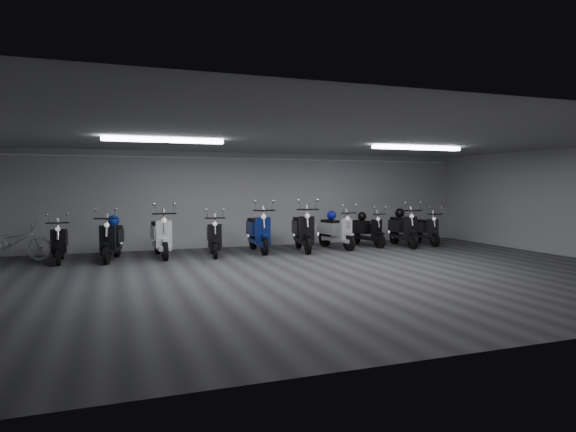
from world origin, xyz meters
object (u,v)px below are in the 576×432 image
object	(u,v)px
helmet_0	(400,213)
helmet_1	(332,215)
scooter_8	(403,224)
scooter_1	(112,234)
scooter_5	(303,225)
scooter_7	(367,226)
scooter_2	(161,230)
scooter_3	(214,232)
bicycle	(14,237)
scooter_6	(337,226)
scooter_0	(60,237)
helmet_2	(362,216)
scooter_4	(258,226)
scooter_9	(426,225)
helmet_3	(114,221)

from	to	relation	value
helmet_0	helmet_1	world-z (taller)	helmet_0
scooter_8	scooter_1	bearing A→B (deg)	-172.91
helmet_1	scooter_5	bearing A→B (deg)	-158.46
scooter_5	scooter_7	world-z (taller)	scooter_5
scooter_2	scooter_3	bearing A→B (deg)	-11.06
scooter_2	bicycle	distance (m)	3.46
scooter_6	scooter_8	xyz separation A→B (m)	(2.09, -0.23, 0.03)
scooter_3	scooter_0	bearing A→B (deg)	-174.94
helmet_2	scooter_7	bearing A→B (deg)	-77.43
scooter_7	helmet_0	xyz separation A→B (m)	(1.03, -0.14, 0.38)
scooter_3	helmet_1	bearing A→B (deg)	15.72
scooter_1	scooter_4	xyz separation A→B (m)	(3.78, 0.25, 0.07)
scooter_1	scooter_8	bearing A→B (deg)	11.52
scooter_5	scooter_9	size ratio (longest dim) A/B	1.22
scooter_1	scooter_4	bearing A→B (deg)	15.46
scooter_0	scooter_2	distance (m)	2.34
scooter_4	helmet_0	world-z (taller)	scooter_4
scooter_5	helmet_3	bearing A→B (deg)	-172.32
scooter_0	helmet_0	distance (m)	9.40
scooter_0	scooter_7	xyz separation A→B (m)	(8.36, 0.23, 0.01)
helmet_0	helmet_3	distance (m)	8.18
scooter_0	scooter_2	size ratio (longest dim) A/B	0.85
bicycle	scooter_8	bearing A→B (deg)	-78.25
helmet_2	scooter_1	bearing A→B (deg)	-175.13
helmet_0	scooter_5	bearing A→B (deg)	-176.45
scooter_9	helmet_3	world-z (taller)	scooter_9
scooter_7	scooter_0	bearing A→B (deg)	169.01
scooter_5	scooter_6	distance (m)	1.13
helmet_3	bicycle	bearing A→B (deg)	168.11
scooter_9	scooter_6	bearing A→B (deg)	-174.76
scooter_3	scooter_7	world-z (taller)	scooter_3
scooter_2	scooter_3	world-z (taller)	scooter_2
bicycle	scooter_9	bearing A→B (deg)	-77.13
scooter_0	helmet_3	xyz separation A→B (m)	(1.22, 0.09, 0.35)
scooter_6	scooter_9	distance (m)	3.00
bicycle	helmet_1	distance (m)	8.30
scooter_1	scooter_5	bearing A→B (deg)	12.08
scooter_2	helmet_0	bearing A→B (deg)	-2.38
scooter_4	helmet_0	bearing A→B (deg)	2.13
scooter_0	helmet_1	bearing A→B (deg)	1.14
scooter_5	helmet_2	world-z (taller)	scooter_5
scooter_3	bicycle	xyz separation A→B (m)	(-4.72, 0.75, -0.06)
scooter_4	scooter_5	bearing A→B (deg)	-7.56
scooter_6	scooter_9	xyz separation A→B (m)	(3.00, -0.07, -0.05)
scooter_1	helmet_1	xyz separation A→B (m)	(6.06, 0.46, 0.29)
scooter_8	helmet_3	bearing A→B (deg)	-174.61
scooter_5	bicycle	bearing A→B (deg)	-175.37
scooter_7	scooter_9	xyz separation A→B (m)	(1.91, -0.24, -0.01)
scooter_0	scooter_7	size ratio (longest dim) A/B	0.98
helmet_3	helmet_2	bearing A→B (deg)	2.97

